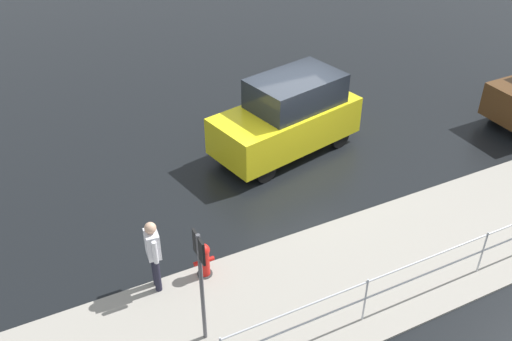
{
  "coord_description": "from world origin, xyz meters",
  "views": [
    {
      "loc": [
        6.51,
        10.69,
        8.14
      ],
      "look_at": [
        1.76,
        1.18,
        0.9
      ],
      "focal_mm": 40.0,
      "sensor_mm": 36.0,
      "label": 1
    }
  ],
  "objects_px": {
    "moving_hatchback": "(288,116)",
    "pedestrian": "(153,251)",
    "fire_hydrant": "(204,261)",
    "sign_post": "(201,274)"
  },
  "relations": [
    {
      "from": "fire_hydrant",
      "to": "pedestrian",
      "type": "relative_size",
      "value": 0.5
    },
    {
      "from": "moving_hatchback",
      "to": "fire_hydrant",
      "type": "relative_size",
      "value": 5.2
    },
    {
      "from": "fire_hydrant",
      "to": "pedestrian",
      "type": "distance_m",
      "value": 1.1
    },
    {
      "from": "fire_hydrant",
      "to": "sign_post",
      "type": "xyz_separation_m",
      "value": [
        0.58,
        1.45,
        1.18
      ]
    },
    {
      "from": "moving_hatchback",
      "to": "fire_hydrant",
      "type": "height_order",
      "value": "moving_hatchback"
    },
    {
      "from": "moving_hatchback",
      "to": "pedestrian",
      "type": "bearing_deg",
      "value": 34.95
    },
    {
      "from": "moving_hatchback",
      "to": "fire_hydrant",
      "type": "bearing_deg",
      "value": 41.99
    },
    {
      "from": "moving_hatchback",
      "to": "pedestrian",
      "type": "distance_m",
      "value": 5.74
    },
    {
      "from": "pedestrian",
      "to": "sign_post",
      "type": "distance_m",
      "value": 1.7
    },
    {
      "from": "sign_post",
      "to": "moving_hatchback",
      "type": "bearing_deg",
      "value": -131.96
    }
  ]
}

